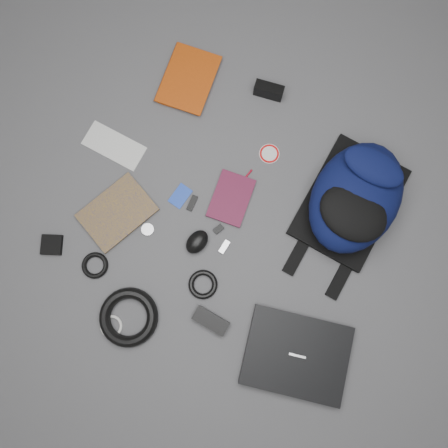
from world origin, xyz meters
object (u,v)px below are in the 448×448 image
at_px(comic_book, 102,194).
at_px(pouch, 52,245).
at_px(backpack, 356,197).
at_px(power_brick, 211,321).
at_px(mouse, 197,242).
at_px(textbook_red, 165,72).
at_px(laptop, 297,355).
at_px(compact_camera, 269,91).
at_px(dvd_case, 231,198).

relative_size(comic_book, pouch, 3.45).
relative_size(backpack, power_brick, 3.69).
relative_size(backpack, mouse, 4.91).
height_order(textbook_red, mouse, mouse).
xyz_separation_m(comic_book, pouch, (-0.07, -0.25, -0.00)).
bearing_deg(mouse, comic_book, -167.98).
bearing_deg(laptop, comic_book, 154.14).
height_order(mouse, pouch, mouse).
distance_m(mouse, pouch, 0.53).
bearing_deg(mouse, compact_camera, 104.13).
bearing_deg(compact_camera, power_brick, -87.67).
xyz_separation_m(comic_book, mouse, (0.40, -0.00, 0.02)).
xyz_separation_m(dvd_case, mouse, (-0.04, -0.20, 0.02)).
bearing_deg(comic_book, laptop, 10.44).
relative_size(dvd_case, power_brick, 1.48).
relative_size(textbook_red, power_brick, 2.01).
bearing_deg(backpack, dvd_case, -152.58).
distance_m(laptop, pouch, 0.97).
distance_m(comic_book, mouse, 0.40).
xyz_separation_m(comic_book, dvd_case, (0.44, 0.20, -0.00)).
height_order(textbook_red, power_brick, power_brick).
height_order(comic_book, power_brick, power_brick).
bearing_deg(textbook_red, laptop, -46.15).
bearing_deg(power_brick, pouch, -175.04).
xyz_separation_m(laptop, power_brick, (-0.32, -0.03, -0.00)).
height_order(laptop, pouch, laptop).
relative_size(mouse, pouch, 1.30).
relative_size(dvd_case, compact_camera, 1.70).
xyz_separation_m(laptop, textbook_red, (-0.91, 0.73, -0.00)).
distance_m(dvd_case, compact_camera, 0.44).
xyz_separation_m(backpack, laptop, (0.06, -0.58, -0.08)).
distance_m(backpack, comic_book, 0.92).
bearing_deg(laptop, compact_camera, 108.30).
height_order(mouse, power_brick, mouse).
distance_m(compact_camera, mouse, 0.64).
bearing_deg(mouse, power_brick, -40.74).
xyz_separation_m(textbook_red, mouse, (0.41, -0.54, 0.01)).
xyz_separation_m(textbook_red, comic_book, (0.01, -0.53, -0.00)).
bearing_deg(compact_camera, comic_book, -131.06).
relative_size(textbook_red, comic_book, 1.00).
height_order(textbook_red, compact_camera, compact_camera).
distance_m(comic_book, power_brick, 0.62).
distance_m(comic_book, dvd_case, 0.48).
distance_m(laptop, power_brick, 0.32).
relative_size(laptop, compact_camera, 3.21).
xyz_separation_m(backpack, textbook_red, (-0.85, 0.15, -0.08)).
bearing_deg(backpack, mouse, -135.62).
relative_size(backpack, comic_book, 1.84).
xyz_separation_m(compact_camera, mouse, (0.02, -0.64, -0.01)).
xyz_separation_m(backpack, compact_camera, (-0.45, 0.25, -0.07)).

